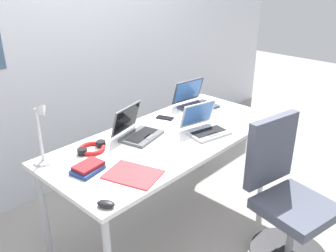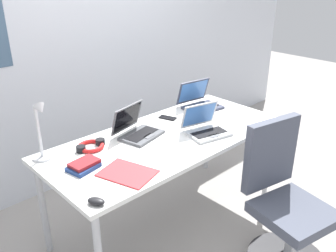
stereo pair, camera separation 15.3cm
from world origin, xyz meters
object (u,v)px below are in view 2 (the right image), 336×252
object	(u,v)px
cell_phone	(168,118)
book_stack	(84,165)
laptop_near_lamp	(137,130)
headphones	(91,146)
laptop_front_right	(200,102)
desk_lamp	(41,132)
laptop_back_right	(206,128)
office_chair	(284,208)
computer_mouse	(96,201)
paper_folder_center	(127,173)

from	to	relation	value
cell_phone	book_stack	bearing A→B (deg)	174.18
laptop_near_lamp	headphones	size ratio (longest dim) A/B	1.63
laptop_front_right	desk_lamp	bearing A→B (deg)	178.12
desk_lamp	laptop_back_right	bearing A→B (deg)	-22.40
office_chair	laptop_back_right	bearing A→B (deg)	94.96
laptop_near_lamp	office_chair	bearing A→B (deg)	-65.40
desk_lamp	laptop_back_right	world-z (taller)	desk_lamp
laptop_front_right	headphones	size ratio (longest dim) A/B	1.61
computer_mouse	paper_folder_center	world-z (taller)	computer_mouse
laptop_near_lamp	desk_lamp	bearing A→B (deg)	170.04
laptop_front_right	laptop_near_lamp	bearing A→B (deg)	-174.73
laptop_back_right	computer_mouse	size ratio (longest dim) A/B	3.55
desk_lamp	office_chair	bearing A→B (deg)	-44.67
computer_mouse	book_stack	world-z (taller)	book_stack
cell_phone	office_chair	bearing A→B (deg)	-105.95
laptop_front_right	paper_folder_center	distance (m)	1.20
paper_folder_center	laptop_front_right	bearing A→B (deg)	21.45
desk_lamp	office_chair	distance (m)	1.63
paper_folder_center	cell_phone	bearing A→B (deg)	31.02
desk_lamp	laptop_back_right	distance (m)	1.13
cell_phone	paper_folder_center	distance (m)	0.87
cell_phone	laptop_back_right	bearing A→B (deg)	-108.09
laptop_back_right	paper_folder_center	bearing A→B (deg)	-175.74
laptop_front_right	paper_folder_center	xyz separation A→B (m)	(-1.11, -0.44, -0.04)
laptop_back_right	cell_phone	bearing A→B (deg)	91.55
computer_mouse	office_chair	size ratio (longest dim) A/B	0.10
book_stack	laptop_back_right	bearing A→B (deg)	-10.65
paper_folder_center	computer_mouse	bearing A→B (deg)	-156.93
laptop_near_lamp	paper_folder_center	distance (m)	0.53
book_stack	paper_folder_center	distance (m)	0.27
laptop_near_lamp	laptop_front_right	bearing A→B (deg)	5.27
laptop_near_lamp	headphones	distance (m)	0.36
laptop_near_lamp	book_stack	size ratio (longest dim) A/B	1.73
laptop_front_right	office_chair	bearing A→B (deg)	-106.17
cell_phone	book_stack	xyz separation A→B (m)	(-0.90, -0.22, 0.02)
computer_mouse	cell_phone	bearing A→B (deg)	1.10
computer_mouse	book_stack	bearing A→B (deg)	40.15
headphones	office_chair	xyz separation A→B (m)	(0.79, -1.02, -0.36)
desk_lamp	laptop_front_right	xyz separation A→B (m)	(1.39, -0.05, -0.15)
headphones	book_stack	distance (m)	0.27
book_stack	computer_mouse	bearing A→B (deg)	-112.08
laptop_near_lamp	book_stack	world-z (taller)	laptop_near_lamp
desk_lamp	cell_phone	distance (m)	1.04
paper_folder_center	headphones	bearing A→B (deg)	87.06
book_stack	cell_phone	bearing A→B (deg)	13.81
desk_lamp	cell_phone	size ratio (longest dim) A/B	2.94
laptop_front_right	computer_mouse	bearing A→B (deg)	-158.21
computer_mouse	cell_phone	world-z (taller)	computer_mouse
laptop_near_lamp	headphones	bearing A→B (deg)	170.39
desk_lamp	paper_folder_center	distance (m)	0.59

